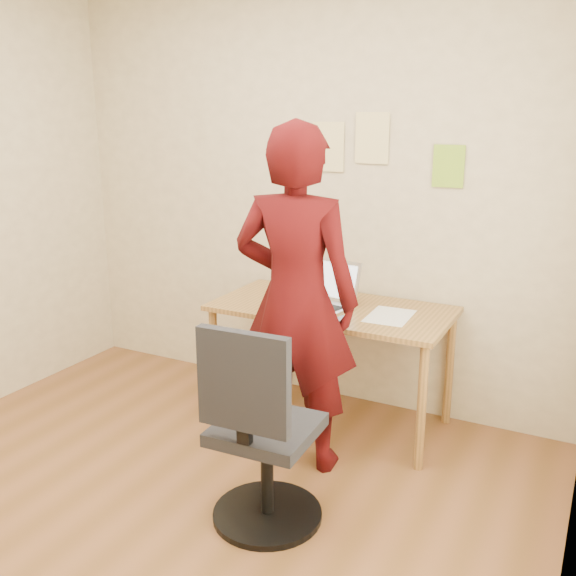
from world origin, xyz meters
The scene contains 10 objects.
room centered at (0.00, 0.00, 1.35)m, with size 3.58×3.58×2.78m.
desk centered at (0.34, 1.38, 0.65)m, with size 1.40×0.70×0.74m.
laptop centered at (0.28, 1.37, 0.79)m, with size 0.42×0.39×0.26m.
paper_sheet centered at (0.70, 1.36, 0.74)m, with size 0.23×0.33×0.00m, color white.
phone centered at (0.49, 1.17, 0.74)m, with size 0.08×0.13×0.01m.
wall_note_left centered at (0.14, 1.74, 1.64)m, with size 0.21×0.00×0.30m, color #EED88E.
wall_note_mid centered at (0.42, 1.74, 1.70)m, with size 0.21×0.00×0.30m, color #EED88E.
wall_note_right centered at (0.89, 1.74, 1.56)m, with size 0.18×0.00×0.24m, color #89BD2A.
office_chair centered at (0.48, 0.27, 0.43)m, with size 0.52×0.52×1.00m.
person centered at (0.35, 0.87, 0.91)m, with size 0.67×0.44×1.83m, color #3E0809.
Camera 1 is at (1.77, -1.97, 1.86)m, focal length 40.00 mm.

